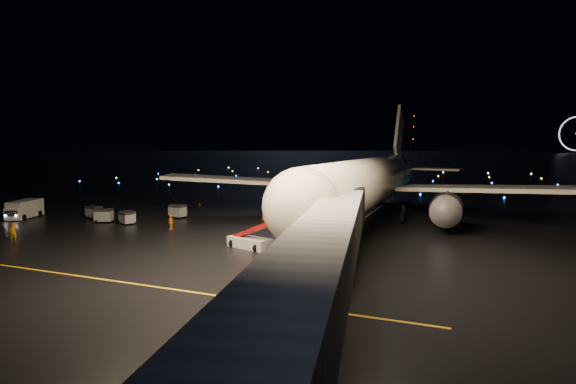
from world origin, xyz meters
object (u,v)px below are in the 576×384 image
Objects in this scene: crew_a at (13,232)px; baggage_cart_3 at (94,212)px; baggage_cart_0 at (126,218)px; baggage_cart_2 at (178,211)px; service_truck at (25,209)px; belt_loader at (250,231)px; pushback_tug at (277,287)px; crew_c at (171,222)px; baggage_cart_1 at (127,217)px; baggage_cart_4 at (104,215)px; airliner at (374,155)px.

crew_a reaches higher than baggage_cart_3.
baggage_cart_2 is (3.12, 6.99, 0.14)m from baggage_cart_0.
service_truck is 3.69× the size of crew_a.
belt_loader is at bearing 5.06° from baggage_cart_0.
baggage_cart_0 is (-30.19, 19.73, -0.12)m from pushback_tug.
crew_a reaches higher than crew_c.
baggage_cart_1 is 7.57m from baggage_cart_3.
crew_a is 15.27m from baggage_cart_3.
baggage_cart_0 is 0.56m from baggage_cart_1.
baggage_cart_0 is (17.13, 1.34, -0.50)m from service_truck.
baggage_cart_4 is (-3.84, -0.02, 0.13)m from baggage_cart_0.
baggage_cart_0 is (-7.95, 1.13, -0.15)m from crew_c.
airliner is at bearing 123.71° from crew_c.
crew_a is 13.52m from baggage_cart_0.
baggage_cart_1 is (-0.27, 0.49, 0.02)m from baggage_cart_0.
pushback_tug is at bearing -52.88° from baggage_cart_4.
baggage_cart_0 is at bearing -150.83° from airliner.
service_truck reaches higher than baggage_cart_0.
pushback_tug is 36.56m from baggage_cart_1.
baggage_cart_3 reaches higher than baggage_cart_1.
service_truck is 13.36m from baggage_cart_4.
baggage_cart_3 is (9.46, 3.41, -0.43)m from service_truck.
crew_c is at bearing -5.56° from baggage_cart_3.
pushback_tug is 50.78m from service_truck.
crew_a is 0.87× the size of baggage_cart_2.
belt_loader is 0.98× the size of service_truck.
service_truck is 10.06m from baggage_cart_3.
airliner is 29.28m from baggage_cart_2.
baggage_cart_1 is (16.86, 1.83, -0.48)m from service_truck.
pushback_tug is at bearing -40.37° from service_truck.
service_truck reaches higher than baggage_cart_1.
baggage_cart_0 is 0.92× the size of baggage_cart_3.
belt_loader reaches higher than baggage_cart_0.
crew_a is 0.88× the size of baggage_cart_4.
belt_loader reaches higher than baggage_cart_3.
service_truck is 3.67× the size of baggage_cart_1.
crew_c is 15.95m from baggage_cart_3.
belt_loader is 26.57m from crew_a.
airliner reaches higher than baggage_cart_0.
baggage_cart_2 is (-26.37, -9.78, -8.11)m from airliner.
baggage_cart_0 is at bearing -44.89° from baggage_cart_1.
crew_a is 21.15m from baggage_cart_2.
baggage_cart_3 is at bearing -178.78° from belt_loader.
airliner reaches higher than crew_c.
airliner is at bearing 2.09° from service_truck.
baggage_cart_3 is at bearing 56.42° from crew_a.
belt_loader is 3.18× the size of baggage_cart_4.
baggage_cart_3 is 4.37m from baggage_cart_4.
crew_c is at bearing -18.65° from service_truck.
belt_loader is 3.69× the size of baggage_cart_0.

